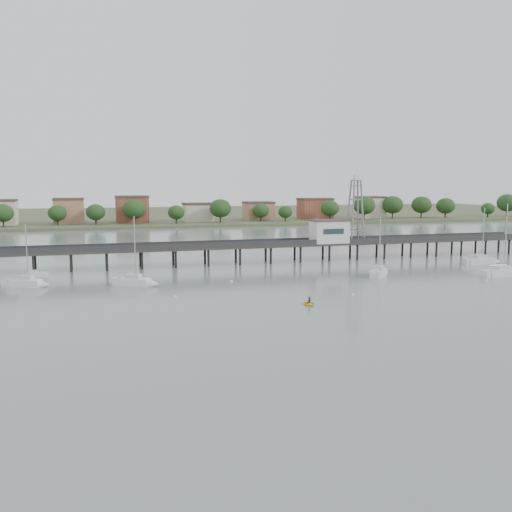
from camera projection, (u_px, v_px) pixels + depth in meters
The scene contains 14 objects.
ground_plane at pixel (339, 335), 66.72m from camera, with size 500.00×500.00×0.00m, color slate.
pier at pixel (222, 247), 123.30m from camera, with size 150.00×5.00×5.50m.
pier_building at pixel (329, 231), 129.95m from camera, with size 8.40×5.40×5.30m.
lattice_tower at pixel (355, 211), 131.21m from camera, with size 3.20×3.20×15.50m.
sailboat_b at pixel (32, 283), 96.85m from camera, with size 6.96×4.52×11.28m.
sailboat_e at pixel (485, 261), 124.48m from camera, with size 8.00×3.11×12.93m.
sailboat_c at pixel (380, 272), 108.99m from camera, with size 6.41×6.89×12.15m.
sailboat_d at pixel (508, 273), 108.64m from camera, with size 8.90×2.83×14.53m.
sailboat_f at pixel (140, 282), 97.93m from camera, with size 7.73×5.61×12.62m.
white_tender at pixel (37, 274), 107.49m from camera, with size 3.93×2.21×1.44m.
yellow_dinghy at pixel (309, 305), 82.80m from camera, with size 1.94×0.56×2.72m, color yellow.
dinghy_occupant at pixel (309, 305), 82.80m from camera, with size 0.39×1.06×0.25m, color black.
mooring_buoys at pixel (276, 287), 96.91m from camera, with size 85.01×21.12×0.39m.
far_shore at pixel (144, 215), 294.58m from camera, with size 500.00×170.00×10.40m.
Camera 1 is at (-27.68, -59.59, 17.70)m, focal length 40.00 mm.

